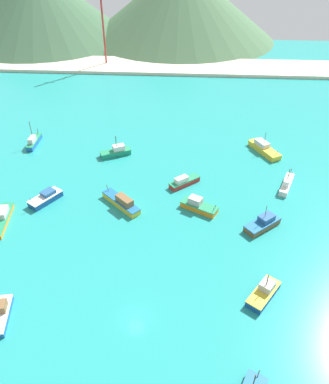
{
  "coord_description": "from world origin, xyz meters",
  "views": [
    {
      "loc": [
        7.17,
        -38.01,
        53.35
      ],
      "look_at": [
        2.38,
        34.43,
        0.42
      ],
      "focal_mm": 36.22,
      "sensor_mm": 36.0,
      "label": 1
    }
  ],
  "objects_px": {
    "fishing_boat_2": "(34,141)",
    "fishing_boat_9": "(287,184)",
    "fishing_boat_12": "(263,223)",
    "fishing_boat_11": "(46,198)",
    "fishing_boat_10": "(198,206)",
    "radio_tower": "(102,17)",
    "fishing_boat_14": "(116,152)",
    "fishing_boat_7": "(264,292)",
    "fishing_boat_5": "(2,219)",
    "fishing_boat_15": "(184,182)",
    "fishing_boat_13": "(122,202)",
    "fishing_boat_4": "(1,314)",
    "fishing_boat_3": "(264,148)"
  },
  "relations": [
    {
      "from": "fishing_boat_2",
      "to": "fishing_boat_5",
      "type": "height_order",
      "value": "fishing_boat_2"
    },
    {
      "from": "fishing_boat_15",
      "to": "fishing_boat_14",
      "type": "bearing_deg",
      "value": 145.46
    },
    {
      "from": "fishing_boat_4",
      "to": "fishing_boat_15",
      "type": "height_order",
      "value": "fishing_boat_4"
    },
    {
      "from": "fishing_boat_9",
      "to": "fishing_boat_12",
      "type": "distance_m",
      "value": 16.54
    },
    {
      "from": "fishing_boat_3",
      "to": "fishing_boat_13",
      "type": "height_order",
      "value": "fishing_boat_3"
    },
    {
      "from": "fishing_boat_7",
      "to": "fishing_boat_11",
      "type": "distance_m",
      "value": 51.21
    },
    {
      "from": "fishing_boat_11",
      "to": "fishing_boat_12",
      "type": "distance_m",
      "value": 47.99
    },
    {
      "from": "fishing_boat_9",
      "to": "fishing_boat_13",
      "type": "xyz_separation_m",
      "value": [
        -37.84,
        -9.61,
        0.07
      ]
    },
    {
      "from": "fishing_boat_7",
      "to": "fishing_boat_3",
      "type": "bearing_deg",
      "value": 82.08
    },
    {
      "from": "fishing_boat_12",
      "to": "fishing_boat_14",
      "type": "relative_size",
      "value": 0.98
    },
    {
      "from": "fishing_boat_7",
      "to": "fishing_boat_10",
      "type": "bearing_deg",
      "value": 115.46
    },
    {
      "from": "fishing_boat_9",
      "to": "fishing_boat_13",
      "type": "height_order",
      "value": "fishing_boat_9"
    },
    {
      "from": "fishing_boat_4",
      "to": "fishing_boat_7",
      "type": "height_order",
      "value": "fishing_boat_7"
    },
    {
      "from": "fishing_boat_2",
      "to": "fishing_boat_10",
      "type": "height_order",
      "value": "fishing_boat_2"
    },
    {
      "from": "fishing_boat_3",
      "to": "fishing_boat_12",
      "type": "bearing_deg",
      "value": -98.29
    },
    {
      "from": "fishing_boat_11",
      "to": "fishing_boat_12",
      "type": "xyz_separation_m",
      "value": [
        47.65,
        -5.73,
        0.06
      ]
    },
    {
      "from": "fishing_boat_9",
      "to": "fishing_boat_14",
      "type": "relative_size",
      "value": 1.06
    },
    {
      "from": "fishing_boat_11",
      "to": "fishing_boat_14",
      "type": "bearing_deg",
      "value": 59.65
    },
    {
      "from": "fishing_boat_2",
      "to": "fishing_boat_9",
      "type": "distance_m",
      "value": 68.75
    },
    {
      "from": "fishing_boat_5",
      "to": "fishing_boat_15",
      "type": "bearing_deg",
      "value": 22.98
    },
    {
      "from": "fishing_boat_14",
      "to": "fishing_boat_3",
      "type": "bearing_deg",
      "value": 6.42
    },
    {
      "from": "fishing_boat_2",
      "to": "fishing_boat_9",
      "type": "bearing_deg",
      "value": -13.81
    },
    {
      "from": "fishing_boat_9",
      "to": "fishing_boat_11",
      "type": "distance_m",
      "value": 55.94
    },
    {
      "from": "fishing_boat_13",
      "to": "radio_tower",
      "type": "xyz_separation_m",
      "value": [
        -21.45,
        95.15,
        18.06
      ]
    },
    {
      "from": "fishing_boat_10",
      "to": "fishing_boat_9",
      "type": "bearing_deg",
      "value": 24.86
    },
    {
      "from": "fishing_boat_2",
      "to": "fishing_boat_9",
      "type": "relative_size",
      "value": 0.96
    },
    {
      "from": "fishing_boat_11",
      "to": "fishing_boat_3",
      "type": "bearing_deg",
      "value": 26.23
    },
    {
      "from": "fishing_boat_5",
      "to": "fishing_boat_7",
      "type": "xyz_separation_m",
      "value": [
        52.46,
        -16.22,
        0.18
      ]
    },
    {
      "from": "fishing_boat_5",
      "to": "fishing_boat_14",
      "type": "distance_m",
      "value": 34.84
    },
    {
      "from": "fishing_boat_13",
      "to": "fishing_boat_10",
      "type": "bearing_deg",
      "value": -0.21
    },
    {
      "from": "fishing_boat_2",
      "to": "fishing_boat_4",
      "type": "bearing_deg",
      "value": -76.06
    },
    {
      "from": "fishing_boat_3",
      "to": "fishing_boat_7",
      "type": "bearing_deg",
      "value": -97.92
    },
    {
      "from": "fishing_boat_4",
      "to": "radio_tower",
      "type": "height_order",
      "value": "radio_tower"
    },
    {
      "from": "fishing_boat_15",
      "to": "fishing_boat_4",
      "type": "bearing_deg",
      "value": -125.83
    },
    {
      "from": "fishing_boat_15",
      "to": "fishing_boat_11",
      "type": "bearing_deg",
      "value": -164.55
    },
    {
      "from": "fishing_boat_12",
      "to": "fishing_boat_11",
      "type": "bearing_deg",
      "value": 173.14
    },
    {
      "from": "fishing_boat_7",
      "to": "fishing_boat_9",
      "type": "relative_size",
      "value": 0.88
    },
    {
      "from": "fishing_boat_7",
      "to": "fishing_boat_11",
      "type": "xyz_separation_m",
      "value": [
        -45.34,
        23.8,
        -0.04
      ]
    },
    {
      "from": "fishing_boat_5",
      "to": "fishing_boat_11",
      "type": "bearing_deg",
      "value": 46.81
    },
    {
      "from": "fishing_boat_10",
      "to": "radio_tower",
      "type": "bearing_deg",
      "value": 111.97
    },
    {
      "from": "fishing_boat_2",
      "to": "fishing_boat_10",
      "type": "relative_size",
      "value": 1.0
    },
    {
      "from": "fishing_boat_14",
      "to": "fishing_boat_4",
      "type": "bearing_deg",
      "value": -100.87
    },
    {
      "from": "fishing_boat_5",
      "to": "fishing_boat_10",
      "type": "height_order",
      "value": "fishing_boat_10"
    },
    {
      "from": "fishing_boat_11",
      "to": "fishing_boat_5",
      "type": "bearing_deg",
      "value": -133.19
    },
    {
      "from": "fishing_boat_4",
      "to": "fishing_boat_13",
      "type": "xyz_separation_m",
      "value": [
        14.96,
        30.28,
        0.25
      ]
    },
    {
      "from": "fishing_boat_4",
      "to": "fishing_boat_12",
      "type": "xyz_separation_m",
      "value": [
        45.23,
        25.18,
        0.16
      ]
    },
    {
      "from": "fishing_boat_13",
      "to": "fishing_boat_11",
      "type": "bearing_deg",
      "value": 177.91
    },
    {
      "from": "fishing_boat_12",
      "to": "fishing_boat_13",
      "type": "distance_m",
      "value": 30.69
    },
    {
      "from": "fishing_boat_3",
      "to": "fishing_boat_4",
      "type": "xyz_separation_m",
      "value": [
        -49.81,
        -56.65,
        -0.18
      ]
    },
    {
      "from": "fishing_boat_14",
      "to": "fishing_boat_7",
      "type": "bearing_deg",
      "value": -53.87
    }
  ]
}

